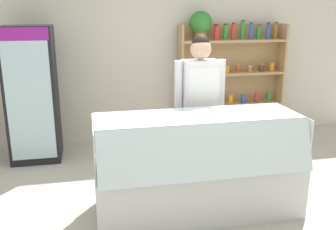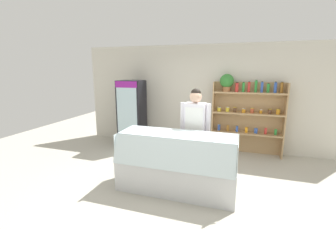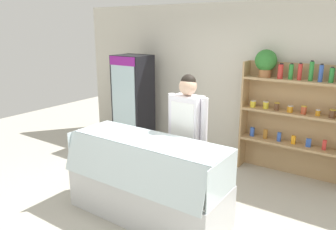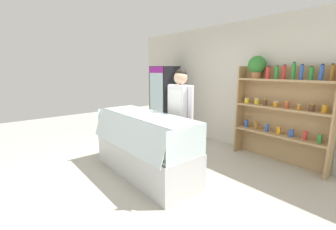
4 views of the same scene
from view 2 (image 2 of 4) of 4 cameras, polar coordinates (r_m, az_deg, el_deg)
The scene contains 6 objects.
ground_plane at distance 4.24m, azimuth 3.92°, elevation -17.78°, with size 12.00×12.00×0.00m, color #B7B2A3.
back_wall at distance 6.02m, azimuth 9.43°, elevation 4.47°, with size 6.80×0.10×2.70m, color beige.
drinks_fridge at distance 6.08m, azimuth -9.15°, elevation 0.22°, with size 0.64×0.56×1.79m.
shelving_unit at distance 5.77m, azimuth 18.59°, elevation 1.66°, with size 1.67×0.33×1.97m.
deli_display_case at distance 4.03m, azimuth 2.13°, elevation -14.42°, with size 2.01×0.81×1.01m.
shop_clerk at distance 4.31m, azimuth 6.86°, elevation -2.65°, with size 0.58×0.25×1.73m.
Camera 2 is at (0.86, -3.60, 2.08)m, focal length 24.00 mm.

